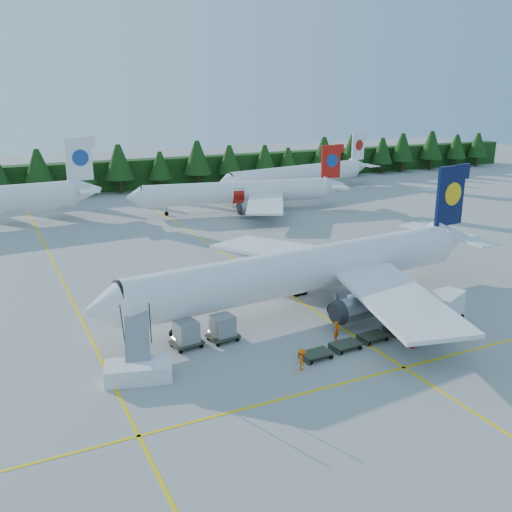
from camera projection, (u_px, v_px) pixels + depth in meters
name	position (u px, v px, depth m)	size (l,w,h in m)	color
ground	(294.00, 351.00, 45.02)	(320.00, 320.00, 0.00)	#9E9F99
taxi_stripe_a	(71.00, 298.00, 56.43)	(0.25, 120.00, 0.01)	yellow
taxi_stripe_b	(253.00, 271.00, 64.81)	(0.25, 120.00, 0.01)	yellow
taxi_stripe_cross	(336.00, 385.00, 39.84)	(80.00, 0.25, 0.01)	yellow
treeline_hedge	(94.00, 177.00, 115.01)	(220.00, 4.00, 6.00)	black
airliner_navy	(299.00, 272.00, 52.83)	(41.66, 34.14, 12.12)	white
airliner_red	(233.00, 193.00, 95.71)	(36.69, 29.94, 10.74)	white
airliner_far_right	(292.00, 175.00, 113.74)	(37.94, 10.74, 11.15)	white
airstairs	(138.00, 365.00, 40.77)	(5.14, 6.98, 4.21)	white
service_truck	(439.00, 313.00, 48.90)	(6.46, 4.52, 2.94)	white
baggage_tug	(436.00, 327.00, 47.92)	(2.80, 2.09, 1.34)	gold
dolly_train	(359.00, 340.00, 46.05)	(11.34, 2.79, 0.14)	#353929
uld_pair	(205.00, 330.00, 45.96)	(5.72, 2.28, 1.85)	#353929
crew_a	(337.00, 331.00, 46.71)	(0.61, 0.40, 1.68)	#D84804
crew_b	(413.00, 338.00, 45.39)	(0.82, 0.64, 1.68)	#FF3305
crew_c	(302.00, 360.00, 41.81)	(0.68, 0.46, 1.65)	#F95505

